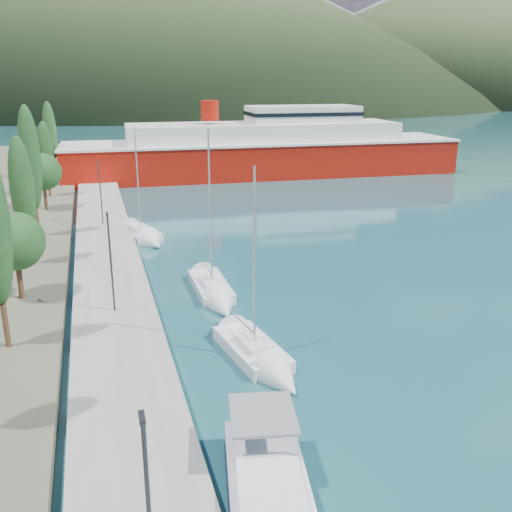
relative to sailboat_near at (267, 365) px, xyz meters
name	(u,v)px	position (x,y,z in m)	size (l,w,h in m)	color
ground	(131,141)	(1.81, 114.33, -0.30)	(1400.00, 1400.00, 0.00)	#1E515A
quay	(108,259)	(-7.19, 20.33, 0.10)	(5.00, 88.00, 0.80)	gray
hills_far	(223,14)	(140.40, 613.06, 77.09)	(1480.00, 900.00, 180.00)	slate
hills_near	(248,22)	(99.86, 366.83, 48.87)	(1010.00, 520.00, 115.00)	#364726
tree_row	(31,181)	(-12.87, 26.49, 5.65)	(3.97, 63.26, 11.54)	#47301E
lamp_posts	(110,258)	(-7.19, 8.65, 3.78)	(0.15, 44.83, 6.06)	#2D2D33
sailboat_near	(267,365)	(0.00, 0.00, 0.00)	(3.53, 8.09, 11.24)	silver
sailboat_mid	(217,297)	(-0.44, 9.95, -0.01)	(2.22, 8.43, 12.12)	silver
sailboat_far	(147,239)	(-3.48, 25.89, 0.01)	(4.39, 8.06, 11.30)	silver
ferry	(265,151)	(17.88, 58.78, 3.28)	(59.70, 14.74, 11.77)	#9F1308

